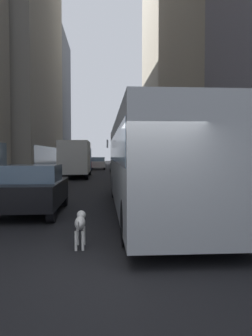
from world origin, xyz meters
TOP-DOWN VIEW (x-y plane):
  - ground_plane at (0.00, 35.00)m, footprint 120.00×120.00m
  - sidewalk_left at (-5.70, 35.00)m, footprint 2.40×110.00m
  - sidewalk_right at (5.70, 35.00)m, footprint 2.40×110.00m
  - building_left_far at (-11.90, 53.36)m, footprint 8.99×21.51m
  - building_right_mid at (11.90, 24.46)m, footprint 11.22×18.52m
  - building_right_far at (11.90, 46.56)m, footprint 9.37×22.98m
  - transit_bus at (1.20, 5.50)m, footprint 2.78×11.53m
  - car_silver_sedan at (2.80, 22.32)m, footprint 1.76×4.31m
  - car_white_van at (-1.20, 37.05)m, footprint 1.93×4.38m
  - car_black_suv at (-2.80, 5.28)m, footprint 1.91×3.90m
  - car_red_coupe at (-2.80, 31.91)m, footprint 1.78×4.77m
  - car_grey_wagon at (1.20, 31.18)m, footprint 1.80×4.19m
  - car_yellow_taxi at (1.20, 15.09)m, footprint 1.88×4.55m
  - box_truck at (-2.80, 22.17)m, footprint 2.30×7.50m
  - dalmatian_dog at (-0.95, 1.35)m, footprint 0.22×0.96m

SIDE VIEW (x-z plane):
  - ground_plane at x=0.00m, z-range 0.00..0.00m
  - sidewalk_left at x=-5.70m, z-range 0.00..0.15m
  - sidewalk_right at x=5.70m, z-range 0.00..0.15m
  - dalmatian_dog at x=-0.95m, z-range 0.15..0.87m
  - car_black_suv at x=-2.80m, z-range 0.01..1.63m
  - car_grey_wagon at x=1.20m, z-range 0.01..1.63m
  - car_silver_sedan at x=2.80m, z-range 0.01..1.63m
  - car_white_van at x=-1.20m, z-range 0.01..1.63m
  - car_red_coupe at x=-2.80m, z-range 0.01..1.63m
  - car_yellow_taxi at x=1.20m, z-range 0.01..1.63m
  - box_truck at x=-2.80m, z-range 0.14..3.19m
  - transit_bus at x=1.20m, z-range 0.25..3.30m
  - building_left_far at x=-11.90m, z-range -0.01..24.26m
  - building_right_mid at x=11.90m, z-range -0.01..30.51m
  - building_right_far at x=11.90m, z-range -0.01..39.13m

